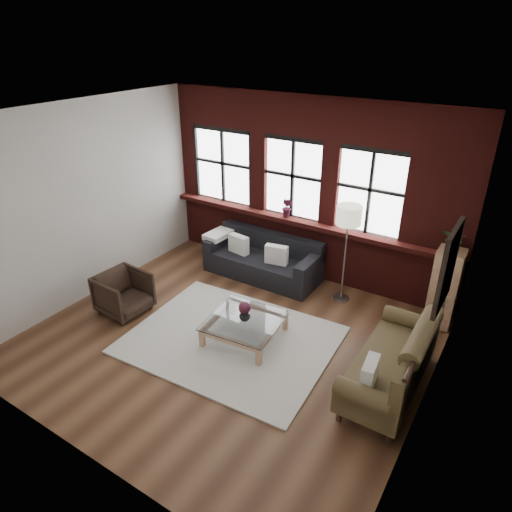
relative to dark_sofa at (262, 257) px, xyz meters
The scene contains 26 objects.
floor 2.02m from the dark_sofa, 72.87° to the right, with size 5.50×5.50×0.00m, color #4C2D1B.
ceiling 3.45m from the dark_sofa, 72.87° to the right, with size 5.50×5.50×0.00m, color white.
wall_back 1.48m from the dark_sofa, 45.70° to the left, with size 5.50×5.50×0.00m, color beige.
wall_front 4.60m from the dark_sofa, 82.42° to the right, with size 5.50×5.50×0.00m, color beige.
wall_left 3.13m from the dark_sofa, 138.72° to the right, with size 5.00×5.00×0.00m, color beige.
wall_right 4.03m from the dark_sofa, 29.67° to the right, with size 5.00×5.00×0.00m, color beige.
brick_backwall 1.46m from the dark_sofa, 42.69° to the left, with size 5.50×0.12×3.20m, color #501512, non-canonical shape.
sill_ledge 0.99m from the dark_sofa, 37.55° to the left, with size 5.50×0.30×0.08m, color #501512.
window_left 1.91m from the dark_sofa, 155.64° to the left, with size 1.38×0.10×1.50m, color black, non-canonical shape.
window_mid 1.50m from the dark_sofa, 62.57° to the left, with size 1.38×0.10×1.50m, color black, non-canonical shape.
window_right 2.24m from the dark_sofa, 18.07° to the left, with size 1.38×0.10×1.50m, color black, non-canonical shape.
wall_poster 3.96m from the dark_sofa, 25.83° to the right, with size 0.05×0.74×0.94m, color black, non-canonical shape.
shag_rug 2.06m from the dark_sofa, 71.55° to the right, with size 2.90×2.28×0.03m, color beige.
dark_sofa is the anchor object (origin of this frame).
pillow_a 0.50m from the dark_sofa, 167.49° to the right, with size 0.40×0.14×0.34m, color white.
pillow_b 0.41m from the dark_sofa, 15.92° to the right, with size 0.40×0.14×0.34m, color white.
vintage_settee 3.32m from the dark_sofa, 29.59° to the right, with size 0.86×1.94×1.03m, color brown, non-canonical shape.
pillow_settee 3.59m from the dark_sofa, 38.49° to the right, with size 0.14×0.38×0.34m, color white.
armchair 2.53m from the dark_sofa, 119.71° to the right, with size 0.72×0.74×0.67m, color black.
coffee_table 1.95m from the dark_sofa, 65.98° to the right, with size 1.03×1.03×0.35m, color tan, non-canonical shape.
vase 1.94m from the dark_sofa, 65.98° to the right, with size 0.16×0.16×0.17m, color #B2B2B2.
flowers 1.94m from the dark_sofa, 65.98° to the right, with size 0.18×0.18×0.18m, color #521C2F.
drawer_chest 3.12m from the dark_sofa, ahead, with size 0.39×0.39×1.26m, color tan.
potted_plant_top 3.29m from the dark_sofa, ahead, with size 0.33×0.28×0.36m, color #2D5923.
floor_lamp 1.64m from the dark_sofa, ahead, with size 0.40×0.40×1.83m, color #A5A5A8, non-canonical shape.
sill_plant 1.01m from the dark_sofa, 58.61° to the left, with size 0.20×0.16×0.37m, color #521C2F.
Camera 1 is at (3.27, -4.42, 4.17)m, focal length 32.00 mm.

